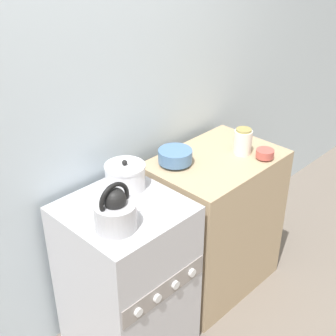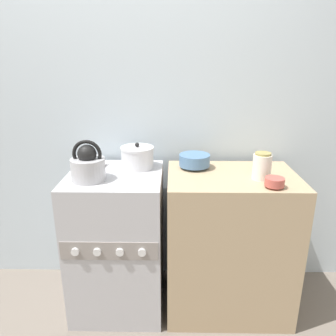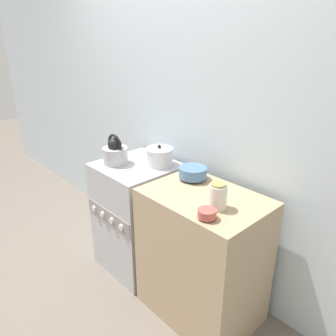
# 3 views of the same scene
# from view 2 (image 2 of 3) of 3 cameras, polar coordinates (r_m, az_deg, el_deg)

# --- Properties ---
(ground_plane) EXTENTS (12.00, 12.00, 0.00)m
(ground_plane) POSITION_cam_2_polar(r_m,az_deg,el_deg) (2.23, -9.32, -26.31)
(ground_plane) COLOR #70665B
(wall_back) EXTENTS (7.00, 0.06, 2.50)m
(wall_back) POSITION_cam_2_polar(r_m,az_deg,el_deg) (2.23, -8.22, 10.29)
(wall_back) COLOR silver
(wall_back) RESTS_ON ground_plane
(stove) EXTENTS (0.56, 0.58, 0.91)m
(stove) POSITION_cam_2_polar(r_m,az_deg,el_deg) (2.17, -8.68, -12.45)
(stove) COLOR #B2B2B7
(stove) RESTS_ON ground_plane
(counter) EXTENTS (0.77, 0.54, 0.91)m
(counter) POSITION_cam_2_polar(r_m,az_deg,el_deg) (2.16, 10.48, -12.65)
(counter) COLOR tan
(counter) RESTS_ON ground_plane
(kettle) EXTENTS (0.23, 0.19, 0.23)m
(kettle) POSITION_cam_2_polar(r_m,az_deg,el_deg) (1.88, -13.71, 0.45)
(kettle) COLOR #B2B2B7
(kettle) RESTS_ON stove
(cooking_pot) EXTENTS (0.21, 0.21, 0.16)m
(cooking_pot) POSITION_cam_2_polar(r_m,az_deg,el_deg) (2.05, -5.34, 1.88)
(cooking_pot) COLOR silver
(cooking_pot) RESTS_ON stove
(enamel_bowl) EXTENTS (0.19, 0.19, 0.09)m
(enamel_bowl) POSITION_cam_2_polar(r_m,az_deg,el_deg) (2.04, 4.64, 1.34)
(enamel_bowl) COLOR #4C729E
(enamel_bowl) RESTS_ON counter
(small_ceramic_bowl) EXTENTS (0.10, 0.10, 0.06)m
(small_ceramic_bowl) POSITION_cam_2_polar(r_m,az_deg,el_deg) (1.82, 18.06, -2.35)
(small_ceramic_bowl) COLOR #B75147
(small_ceramic_bowl) RESTS_ON counter
(storage_jar) EXTENTS (0.10, 0.10, 0.15)m
(storage_jar) POSITION_cam_2_polar(r_m,az_deg,el_deg) (1.91, 16.04, 0.30)
(storage_jar) COLOR silver
(storage_jar) RESTS_ON counter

